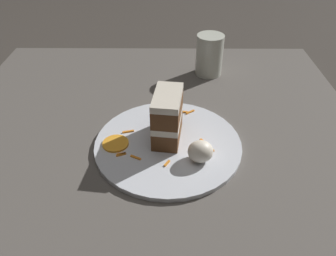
{
  "coord_description": "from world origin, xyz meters",
  "views": [
    {
      "loc": [
        0.04,
        -0.55,
        0.47
      ],
      "look_at": [
        0.03,
        -0.03,
        0.07
      ],
      "focal_mm": 35.0,
      "sensor_mm": 36.0,
      "label": 1
    }
  ],
  "objects": [
    {
      "name": "orange_garnish",
      "position": [
        -0.08,
        -0.04,
        0.04
      ],
      "size": [
        0.05,
        0.05,
        0.0
      ],
      "primitive_type": "cylinder",
      "color": "orange",
      "rests_on": "plate"
    },
    {
      "name": "dining_table",
      "position": [
        0.0,
        0.0,
        0.01
      ],
      "size": [
        0.94,
        0.92,
        0.03
      ],
      "primitive_type": "cube",
      "color": "#56514C",
      "rests_on": "ground"
    },
    {
      "name": "cake_slice",
      "position": [
        0.03,
        -0.02,
        0.09
      ],
      "size": [
        0.06,
        0.11,
        0.11
      ],
      "rotation": [
        0.0,
        0.0,
        6.16
      ],
      "color": "brown",
      "rests_on": "plate"
    },
    {
      "name": "cream_dollop",
      "position": [
        0.09,
        -0.09,
        0.06
      ],
      "size": [
        0.05,
        0.04,
        0.04
      ],
      "primitive_type": "ellipsoid",
      "color": "silver",
      "rests_on": "plate"
    },
    {
      "name": "plate",
      "position": [
        0.03,
        -0.03,
        0.03
      ],
      "size": [
        0.3,
        0.3,
        0.01
      ],
      "primitive_type": "cylinder",
      "color": "silver",
      "rests_on": "dining_table"
    },
    {
      "name": "carrot_shreds_scatter",
      "position": [
        0.02,
        -0.03,
        0.04
      ],
      "size": [
        0.2,
        0.19,
        0.0
      ],
      "color": "orange",
      "rests_on": "plate"
    },
    {
      "name": "drinking_glass",
      "position": [
        0.14,
        0.29,
        0.08
      ],
      "size": [
        0.07,
        0.07,
        0.11
      ],
      "color": "beige",
      "rests_on": "dining_table"
    },
    {
      "name": "ground_plane",
      "position": [
        0.0,
        0.0,
        0.0
      ],
      "size": [
        6.0,
        6.0,
        0.0
      ],
      "primitive_type": "plane",
      "color": "#38332D",
      "rests_on": "ground"
    }
  ]
}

